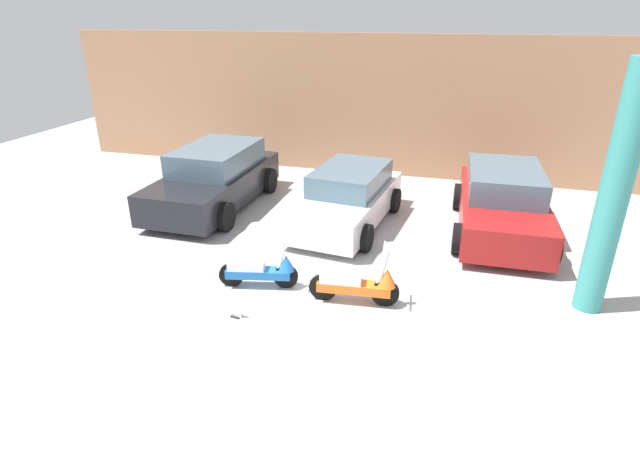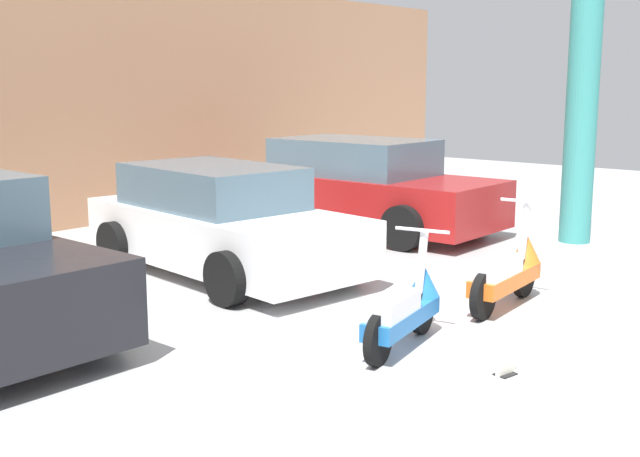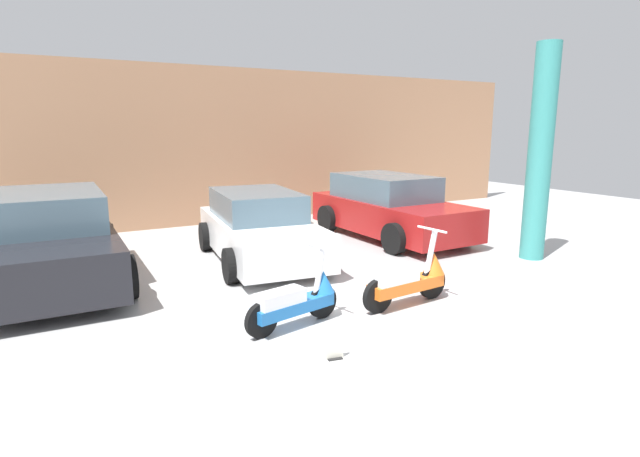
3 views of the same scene
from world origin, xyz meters
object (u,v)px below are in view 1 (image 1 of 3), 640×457
car_rear_left (215,178)px  placard_near_left_scooter (236,310)px  scooter_front_right (358,283)px  car_rear_center (348,198)px  scooter_front_left (262,269)px  support_column_side (614,195)px  car_rear_right (502,203)px

car_rear_left → placard_near_left_scooter: 5.12m
scooter_front_right → car_rear_center: 3.37m
scooter_front_left → placard_near_left_scooter: bearing=-105.6°
car_rear_left → car_rear_center: (3.37, -0.28, -0.08)m
scooter_front_right → car_rear_center: bearing=100.3°
placard_near_left_scooter → support_column_side: 5.94m
car_rear_center → placard_near_left_scooter: 4.27m
car_rear_right → car_rear_center: bearing=-83.5°
scooter_front_left → placard_near_left_scooter: scooter_front_left is taller
scooter_front_right → support_column_side: (3.61, 0.86, 1.57)m
placard_near_left_scooter → scooter_front_right: bearing=27.5°
scooter_front_left → car_rear_left: 4.31m
car_rear_center → placard_near_left_scooter: size_ratio=14.86×
car_rear_center → car_rear_right: car_rear_right is taller
scooter_front_right → car_rear_right: bearing=51.9°
placard_near_left_scooter → car_rear_right: bearing=47.9°
placard_near_left_scooter → car_rear_left: bearing=119.5°
car_rear_center → placard_near_left_scooter: car_rear_center is taller
scooter_front_right → support_column_side: support_column_side is taller
car_rear_center → support_column_side: support_column_side is taller
support_column_side → scooter_front_right: bearing=-166.7°
car_rear_right → support_column_side: support_column_side is taller
scooter_front_left → car_rear_center: car_rear_center is taller
car_rear_left → placard_near_left_scooter: car_rear_left is taller
scooter_front_right → car_rear_right: 4.39m
scooter_front_left → support_column_side: (5.31, 0.79, 1.60)m
scooter_front_right → support_column_side: size_ratio=0.38×
scooter_front_left → placard_near_left_scooter: 1.01m
car_rear_left → car_rear_right: bearing=92.1°
car_rear_right → car_rear_left: bearing=-89.7°
scooter_front_left → support_column_side: 5.60m
placard_near_left_scooter → support_column_side: size_ratio=0.07×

